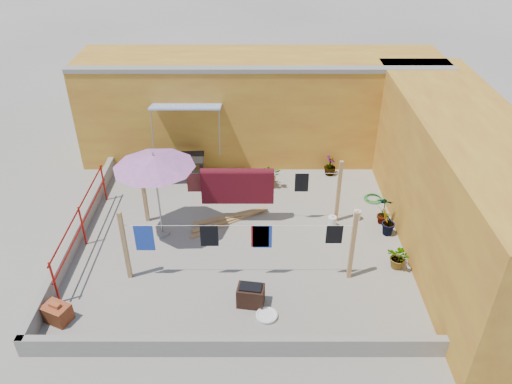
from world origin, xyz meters
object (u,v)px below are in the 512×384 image
(patio_umbrella, at_px, (154,162))
(white_basin, at_px, (267,315))
(brick_stack, at_px, (57,313))
(water_jug_a, at_px, (357,215))
(green_hose, at_px, (373,198))
(outdoor_table, at_px, (177,160))
(water_jug_b, at_px, (332,222))
(brazier, at_px, (251,295))
(plant_back_a, at_px, (270,176))

(patio_umbrella, height_order, white_basin, patio_umbrella)
(brick_stack, bearing_deg, patio_umbrella, 60.02)
(white_basin, bearing_deg, water_jug_a, 54.70)
(green_hose, bearing_deg, brick_stack, -148.58)
(outdoor_table, height_order, brick_stack, outdoor_table)
(brick_stack, height_order, water_jug_b, brick_stack)
(brazier, distance_m, green_hose, 5.32)
(outdoor_table, relative_size, plant_back_a, 2.30)
(brazier, relative_size, water_jug_b, 1.72)
(patio_umbrella, relative_size, white_basin, 5.20)
(patio_umbrella, relative_size, brick_stack, 3.77)
(patio_umbrella, height_order, water_jug_b, patio_umbrella)
(brick_stack, height_order, green_hose, brick_stack)
(brazier, xyz_separation_m, white_basin, (0.34, -0.37, -0.21))
(brazier, bearing_deg, green_hose, 49.82)
(outdoor_table, bearing_deg, plant_back_a, -8.33)
(patio_umbrella, distance_m, plant_back_a, 4.04)
(green_hose, bearing_deg, water_jug_b, -136.14)
(outdoor_table, xyz_separation_m, brazier, (2.21, -5.19, -0.41))
(patio_umbrella, bearing_deg, plant_back_a, 39.71)
(water_jug_a, bearing_deg, patio_umbrella, -172.90)
(white_basin, height_order, plant_back_a, plant_back_a)
(white_basin, xyz_separation_m, green_hose, (3.10, 4.44, -0.01))
(outdoor_table, bearing_deg, white_basin, -65.40)
(patio_umbrella, distance_m, water_jug_b, 4.79)
(patio_umbrella, xyz_separation_m, water_jug_a, (5.08, 0.63, -1.97))
(brick_stack, relative_size, green_hose, 1.23)
(outdoor_table, height_order, water_jug_a, outdoor_table)
(white_basin, xyz_separation_m, water_jug_b, (1.75, 3.15, 0.12))
(water_jug_a, bearing_deg, white_basin, -125.30)
(brazier, bearing_deg, patio_umbrella, 132.70)
(patio_umbrella, distance_m, white_basin, 4.38)
(patio_umbrella, xyz_separation_m, water_jug_b, (4.37, 0.30, -1.95))
(water_jug_a, bearing_deg, outdoor_table, 157.39)
(outdoor_table, distance_m, brazier, 5.66)
(water_jug_b, height_order, green_hose, water_jug_b)
(water_jug_a, xyz_separation_m, plant_back_a, (-2.28, 1.69, 0.21))
(water_jug_a, height_order, plant_back_a, plant_back_a)
(white_basin, distance_m, green_hose, 5.41)
(patio_umbrella, relative_size, green_hose, 4.62)
(water_jug_a, relative_size, plant_back_a, 0.44)
(plant_back_a, bearing_deg, green_hose, -14.00)
(patio_umbrella, bearing_deg, brick_stack, -119.98)
(white_basin, bearing_deg, plant_back_a, 88.03)
(water_jug_a, xyz_separation_m, green_hose, (0.63, 0.96, -0.10))
(plant_back_a, bearing_deg, brazier, -96.12)
(white_basin, relative_size, green_hose, 0.89)
(outdoor_table, height_order, white_basin, outdoor_table)
(patio_umbrella, distance_m, green_hose, 6.28)
(brick_stack, bearing_deg, water_jug_b, 28.06)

